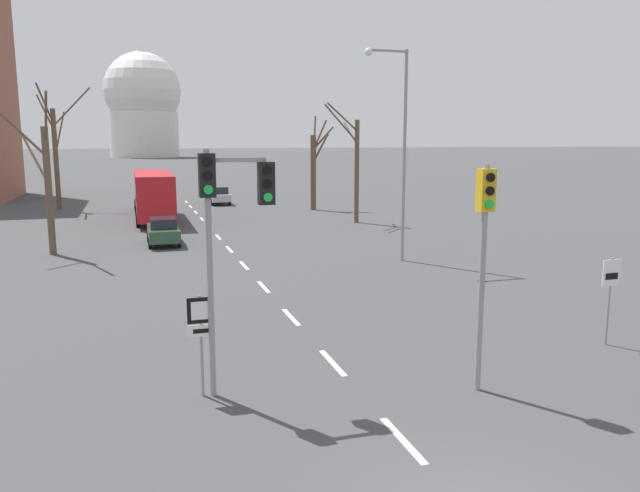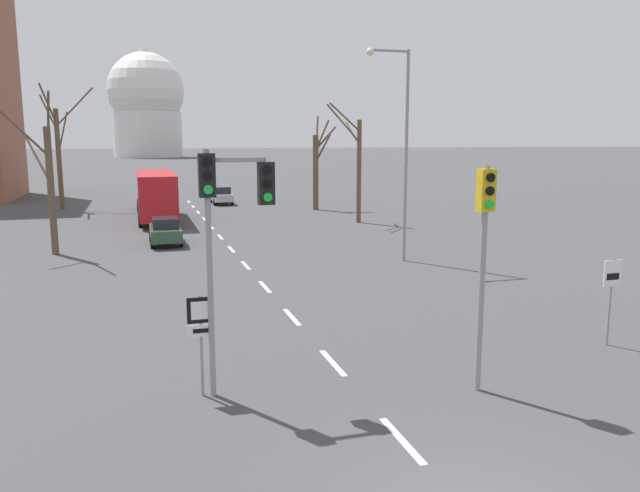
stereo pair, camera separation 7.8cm
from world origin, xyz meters
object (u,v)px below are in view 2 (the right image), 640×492
at_px(sedan_near_left, 165,231).
at_px(sedan_near_right, 147,199).
at_px(traffic_signal_near_right, 484,236).
at_px(sedan_mid_centre, 221,195).
at_px(city_bus, 156,192).
at_px(speed_limit_sign, 611,287).
at_px(street_lamp_right, 400,137).
at_px(traffic_signal_near_left, 228,211).
at_px(route_sign_post, 201,328).

relative_size(sedan_near_left, sedan_near_right, 0.94).
height_order(traffic_signal_near_right, sedan_mid_centre, traffic_signal_near_right).
xyz_separation_m(sedan_near_right, sedan_mid_centre, (6.58, 2.33, -0.04)).
relative_size(traffic_signal_near_right, city_bus, 0.49).
bearing_deg(speed_limit_sign, street_lamp_right, 93.19).
relative_size(sedan_near_right, city_bus, 0.39).
height_order(traffic_signal_near_right, sedan_near_left, traffic_signal_near_right).
height_order(sedan_near_left, city_bus, city_bus).
xyz_separation_m(traffic_signal_near_right, city_bus, (-6.13, 34.24, -1.64)).
relative_size(sedan_near_left, city_bus, 0.37).
xyz_separation_m(street_lamp_right, sedan_near_right, (-11.15, 27.20, -5.11)).
xyz_separation_m(street_lamp_right, sedan_near_left, (-10.59, 8.24, -5.19)).
height_order(speed_limit_sign, city_bus, city_bus).
bearing_deg(sedan_near_right, city_bus, -86.63).
bearing_deg(city_bus, traffic_signal_near_right, -79.85).
distance_m(sedan_near_right, city_bus, 8.23).
height_order(street_lamp_right, sedan_mid_centre, street_lamp_right).
relative_size(speed_limit_sign, sedan_near_right, 0.61).
relative_size(traffic_signal_near_right, sedan_near_right, 1.26).
distance_m(street_lamp_right, sedan_mid_centre, 30.33).
relative_size(street_lamp_right, sedan_near_left, 2.53).
bearing_deg(sedan_near_left, sedan_mid_centre, 74.23).
relative_size(traffic_signal_near_left, sedan_near_left, 1.44).
xyz_separation_m(traffic_signal_near_left, sedan_near_left, (-0.44, 21.93, -3.51)).
distance_m(traffic_signal_near_left, sedan_near_left, 22.21).
relative_size(traffic_signal_near_left, sedan_mid_centre, 1.35).
bearing_deg(speed_limit_sign, sedan_mid_centre, 97.07).
xyz_separation_m(route_sign_post, city_bus, (0.15, 32.73, 0.42)).
bearing_deg(sedan_near_right, street_lamp_right, -67.71).
xyz_separation_m(route_sign_post, sedan_mid_centre, (6.25, 43.19, -0.81)).
bearing_deg(traffic_signal_near_left, sedan_near_right, 91.41).
bearing_deg(traffic_signal_near_left, route_sign_post, 176.62).
xyz_separation_m(traffic_signal_near_left, route_sign_post, (-0.68, 0.04, -2.65)).
xyz_separation_m(traffic_signal_near_left, traffic_signal_near_right, (5.60, -1.47, -0.59)).
bearing_deg(city_bus, route_sign_post, -90.26).
bearing_deg(speed_limit_sign, sedan_near_left, 117.71).
relative_size(route_sign_post, sedan_near_right, 0.57).
bearing_deg(sedan_near_right, traffic_signal_near_right, -81.14).
distance_m(sedan_near_left, city_bus, 10.91).
bearing_deg(sedan_near_right, sedan_mid_centre, 19.51).
bearing_deg(sedan_mid_centre, sedan_near_left, -105.77).
bearing_deg(speed_limit_sign, traffic_signal_near_left, -178.14).
relative_size(traffic_signal_near_right, sedan_near_left, 1.35).
height_order(traffic_signal_near_left, sedan_near_right, traffic_signal_near_left).
xyz_separation_m(sedan_mid_centre, city_bus, (-6.10, -10.46, 1.23)).
relative_size(sedan_near_right, sedan_mid_centre, 1.00).
height_order(traffic_signal_near_right, speed_limit_sign, traffic_signal_near_right).
distance_m(traffic_signal_near_right, street_lamp_right, 15.99).
height_order(speed_limit_sign, sedan_near_right, speed_limit_sign).
xyz_separation_m(traffic_signal_near_left, sedan_mid_centre, (5.57, 43.23, -3.46)).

